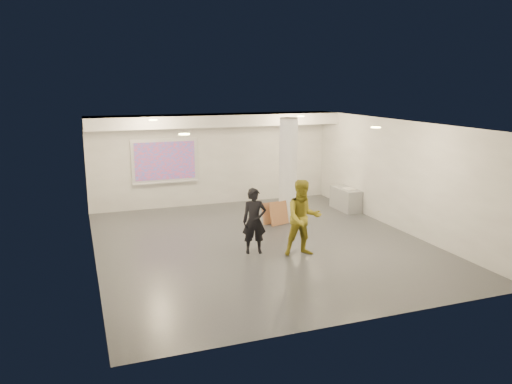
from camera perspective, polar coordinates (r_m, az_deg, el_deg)
name	(u,v)px	position (r m, az deg, el deg)	size (l,w,h in m)	color
floor	(261,243)	(12.65, 0.62, -5.91)	(8.00, 9.00, 0.01)	#383B40
ceiling	(262,124)	(12.05, 0.66, 7.76)	(8.00, 9.00, 0.01)	silver
wall_back	(213,159)	(16.48, -4.90, 3.74)	(8.00, 0.01, 3.00)	beige
wall_front	(359,238)	(8.34, 11.67, -5.15)	(8.00, 0.01, 3.00)	beige
wall_left	(91,198)	(11.51, -18.34, -0.66)	(0.01, 9.00, 3.00)	beige
wall_right	(399,175)	(14.15, 15.98, 1.86)	(0.01, 9.00, 3.00)	beige
soffit_band	(217,120)	(15.81, -4.46, 8.19)	(8.00, 1.10, 0.36)	silver
downlight_nw	(153,120)	(13.92, -11.66, 8.06)	(0.22, 0.22, 0.02)	#EFE77A
downlight_ne	(301,116)	(15.20, 5.14, 8.62)	(0.22, 0.22, 0.02)	#EFE77A
downlight_sw	(184,134)	(10.00, -8.20, 6.56)	(0.22, 0.22, 0.02)	#EFE77A
downlight_se	(376,127)	(11.72, 13.52, 7.19)	(0.22, 0.22, 0.02)	#EFE77A
column	(288,170)	(14.46, 3.69, 2.53)	(0.52, 0.52, 3.00)	white
projection_screen	(165,161)	(16.10, -10.37, 3.47)	(2.10, 0.13, 1.42)	silver
credenza	(346,199)	(16.10, 10.20, -0.80)	(0.50, 1.20, 0.70)	gray
papers_stack	(349,189)	(15.94, 10.62, 0.39)	(0.28, 0.35, 0.02)	white
cardboard_back	(279,213)	(14.22, 2.63, -2.46)	(0.61, 0.06, 0.66)	#97623C
cardboard_front	(271,213)	(14.33, 1.75, -2.42)	(0.57, 0.06, 0.62)	#97623C
woman	(254,221)	(11.77, -0.19, -3.33)	(0.57, 0.38, 1.57)	black
man	(303,218)	(11.64, 5.41, -2.98)	(0.87, 0.68, 1.80)	olive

